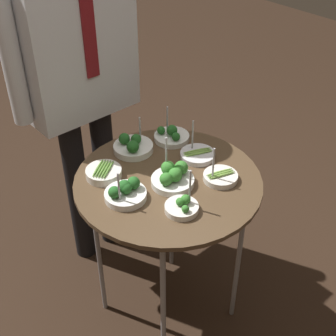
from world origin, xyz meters
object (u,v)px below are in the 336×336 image
at_px(bowl_asparagus_mid_right, 220,177).
at_px(bowl_broccoli_front_center, 125,192).
at_px(bowl_broccoli_back_left, 182,207).
at_px(bowl_asparagus_back_right, 198,154).
at_px(bowl_asparagus_front_left, 104,173).
at_px(bowl_broccoli_front_right, 171,136).
at_px(serving_cart, 168,191).
at_px(bowl_broccoli_near_rim, 133,146).
at_px(waiter_figure, 77,60).
at_px(bowl_broccoli_center, 173,177).

relative_size(bowl_asparagus_mid_right, bowl_broccoli_front_center, 1.01).
bearing_deg(bowl_asparagus_mid_right, bowl_broccoli_front_center, 155.46).
xyz_separation_m(bowl_broccoli_back_left, bowl_asparagus_back_right, (0.26, 0.19, -0.01)).
bearing_deg(bowl_asparagus_front_left, bowl_broccoli_front_right, 2.96).
xyz_separation_m(bowl_broccoli_back_left, bowl_asparagus_front_left, (-0.09, 0.33, -0.00)).
distance_m(serving_cart, bowl_broccoli_near_rim, 0.24).
bearing_deg(bowl_asparagus_back_right, waiter_figure, 107.62).
distance_m(bowl_broccoli_back_left, bowl_broccoli_front_center, 0.20).
bearing_deg(bowl_broccoli_back_left, serving_cart, 63.86).
xyz_separation_m(bowl_asparagus_back_right, waiter_figure, (-0.17, 0.53, 0.26)).
xyz_separation_m(bowl_asparagus_mid_right, bowl_broccoli_front_center, (-0.32, 0.15, 0.01)).
distance_m(bowl_asparagus_front_left, waiter_figure, 0.50).
bearing_deg(bowl_broccoli_front_right, bowl_asparagus_mid_right, -97.94).
bearing_deg(serving_cart, bowl_broccoli_near_rim, 86.25).
relative_size(serving_cart, waiter_figure, 0.47).
bearing_deg(bowl_broccoli_center, bowl_broccoli_front_center, 164.83).
xyz_separation_m(bowl_broccoli_center, bowl_broccoli_near_rim, (0.02, 0.26, -0.01)).
xyz_separation_m(bowl_asparagus_mid_right, bowl_broccoli_back_left, (-0.22, -0.03, 0.00)).
height_order(bowl_asparagus_mid_right, bowl_broccoli_front_center, bowl_asparagus_mid_right).
relative_size(bowl_broccoli_center, bowl_broccoli_front_center, 1.19).
distance_m(serving_cart, bowl_asparagus_mid_right, 0.20).
bearing_deg(bowl_asparagus_back_right, bowl_broccoli_front_center, -178.37).
bearing_deg(bowl_asparagus_front_left, bowl_broccoli_back_left, -75.25).
relative_size(serving_cart, bowl_asparagus_back_right, 5.30).
xyz_separation_m(bowl_asparagus_mid_right, bowl_broccoli_front_right, (0.04, 0.31, 0.01)).
distance_m(bowl_broccoli_near_rim, bowl_asparagus_front_left, 0.19).
height_order(bowl_asparagus_mid_right, bowl_broccoli_back_left, bowl_broccoli_back_left).
xyz_separation_m(bowl_broccoli_center, bowl_broccoli_front_center, (-0.18, 0.05, -0.00)).
xyz_separation_m(bowl_asparagus_mid_right, waiter_figure, (-0.13, 0.69, 0.26)).
height_order(serving_cart, bowl_broccoli_near_rim, bowl_broccoli_near_rim).
bearing_deg(bowl_broccoli_center, bowl_asparagus_back_right, 17.69).
bearing_deg(bowl_asparagus_back_right, bowl_broccoli_near_rim, 129.40).
bearing_deg(bowl_asparagus_mid_right, bowl_asparagus_front_left, 135.72).
bearing_deg(bowl_broccoli_front_right, bowl_broccoli_near_rim, 166.93).
xyz_separation_m(bowl_broccoli_front_right, bowl_broccoli_front_center, (-0.36, -0.17, 0.01)).
xyz_separation_m(bowl_broccoli_near_rim, waiter_figure, (-0.01, 0.34, 0.25)).
height_order(bowl_broccoli_center, bowl_asparagus_mid_right, bowl_broccoli_center).
height_order(bowl_broccoli_center, bowl_broccoli_front_right, bowl_broccoli_center).
distance_m(serving_cart, bowl_broccoli_back_left, 0.19).
distance_m(bowl_broccoli_back_left, waiter_figure, 0.77).
height_order(bowl_broccoli_front_center, bowl_asparagus_back_right, bowl_asparagus_back_right).
height_order(bowl_broccoli_center, bowl_asparagus_front_left, bowl_broccoli_center).
xyz_separation_m(bowl_broccoli_center, bowl_broccoli_front_right, (0.19, 0.22, -0.01)).
bearing_deg(bowl_broccoli_front_center, serving_cart, -5.55).
distance_m(bowl_broccoli_front_center, bowl_asparagus_back_right, 0.36).
relative_size(bowl_broccoli_front_center, bowl_asparagus_back_right, 1.01).
relative_size(serving_cart, bowl_broccoli_back_left, 4.96).
distance_m(bowl_broccoli_front_right, bowl_broccoli_front_center, 0.40).
height_order(bowl_asparagus_mid_right, waiter_figure, waiter_figure).
height_order(bowl_broccoli_front_center, bowl_asparagus_front_left, bowl_broccoli_front_center).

